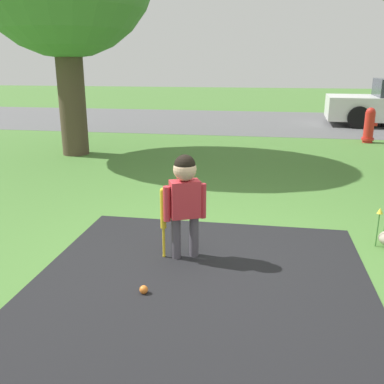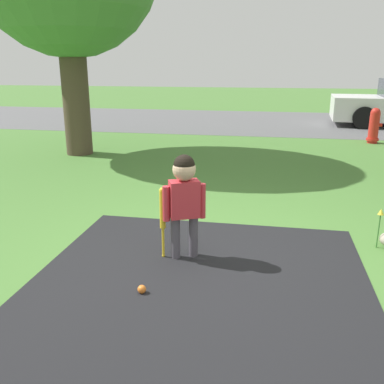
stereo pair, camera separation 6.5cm
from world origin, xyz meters
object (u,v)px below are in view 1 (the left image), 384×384
baseball_bat (163,213)px  fire_hydrant (369,126)px  sports_ball (144,290)px  child (185,192)px

baseball_bat → fire_hydrant: 7.75m
sports_ball → fire_hydrant: (3.37, 7.69, 0.37)m
sports_ball → fire_hydrant: 8.40m
child → baseball_bat: child is taller
sports_ball → fire_hydrant: size_ratio=0.09×
sports_ball → child: bearing=74.2°
fire_hydrant → sports_ball: bearing=-113.7°
child → fire_hydrant: 7.63m
baseball_bat → sports_ball: (-0.01, -0.71, -0.43)m
baseball_bat → child: bearing=11.8°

